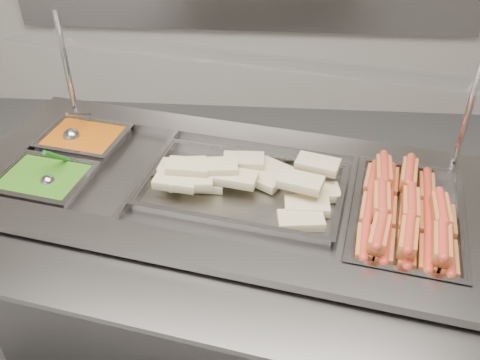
# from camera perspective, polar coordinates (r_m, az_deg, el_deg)

# --- Properties ---
(steam_counter) EXTENTS (1.88, 1.11, 0.84)m
(steam_counter) POSITION_cam_1_polar(r_m,az_deg,el_deg) (2.05, -1.28, -9.76)
(steam_counter) COLOR slate
(steam_counter) RESTS_ON ground
(tray_rail) EXTENTS (1.70, 0.66, 0.05)m
(tray_rail) POSITION_cam_1_polar(r_m,az_deg,el_deg) (1.48, -6.88, -12.51)
(tray_rail) COLOR gray
(tray_rail) RESTS_ON steam_counter
(sneeze_guard) EXTENTS (1.57, 0.57, 0.41)m
(sneeze_guard) POSITION_cam_1_polar(r_m,az_deg,el_deg) (1.77, 0.31, 12.44)
(sneeze_guard) COLOR silver
(sneeze_guard) RESTS_ON steam_counter
(pan_hotdogs) EXTENTS (0.41, 0.57, 0.09)m
(pan_hotdogs) POSITION_cam_1_polar(r_m,az_deg,el_deg) (1.75, 17.23, -4.36)
(pan_hotdogs) COLOR gray
(pan_hotdogs) RESTS_ON steam_counter
(pan_wraps) EXTENTS (0.70, 0.49, 0.07)m
(pan_wraps) POSITION_cam_1_polar(r_m,az_deg,el_deg) (1.78, 0.29, -1.24)
(pan_wraps) COLOR gray
(pan_wraps) RESTS_ON steam_counter
(pan_beans) EXTENTS (0.32, 0.28, 0.09)m
(pan_beans) POSITION_cam_1_polar(r_m,az_deg,el_deg) (2.12, -16.21, 3.63)
(pan_beans) COLOR gray
(pan_beans) RESTS_ON steam_counter
(pan_peas) EXTENTS (0.32, 0.28, 0.09)m
(pan_peas) POSITION_cam_1_polar(r_m,az_deg,el_deg) (1.94, -20.00, -0.63)
(pan_peas) COLOR gray
(pan_peas) RESTS_ON steam_counter
(hotdogs_in_buns) EXTENTS (0.33, 0.52, 0.11)m
(hotdogs_in_buns) POSITION_cam_1_polar(r_m,az_deg,el_deg) (1.71, 17.19, -3.47)
(hotdogs_in_buns) COLOR #AB5423
(hotdogs_in_buns) RESTS_ON pan_hotdogs
(tortilla_wraps) EXTENTS (0.62, 0.37, 0.09)m
(tortilla_wraps) POSITION_cam_1_polar(r_m,az_deg,el_deg) (1.77, 0.07, 0.19)
(tortilla_wraps) COLOR tan
(tortilla_wraps) RESTS_ON pan_wraps
(ladle) EXTENTS (0.07, 0.18, 0.13)m
(ladle) POSITION_cam_1_polar(r_m,az_deg,el_deg) (2.10, -17.47, 4.57)
(ladle) COLOR #ACADB1
(ladle) RESTS_ON pan_beans
(serving_spoon) EXTENTS (0.06, 0.16, 0.14)m
(serving_spoon) POSITION_cam_1_polar(r_m,az_deg,el_deg) (1.89, -19.65, 0.27)
(serving_spoon) COLOR #ACADB1
(serving_spoon) RESTS_ON pan_peas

